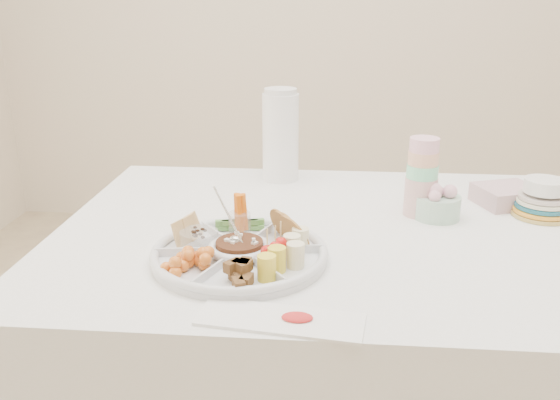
# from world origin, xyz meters

# --- Properties ---
(dining_table) EXTENTS (1.52, 1.02, 0.76)m
(dining_table) POSITION_xyz_m (0.00, 0.00, 0.38)
(dining_table) COLOR white
(dining_table) RESTS_ON floor
(party_tray) EXTENTS (0.43, 0.43, 0.04)m
(party_tray) POSITION_xyz_m (-0.28, -0.20, 0.78)
(party_tray) COLOR white
(party_tray) RESTS_ON dining_table
(bean_dip) EXTENTS (0.12, 0.12, 0.04)m
(bean_dip) POSITION_xyz_m (-0.28, -0.20, 0.79)
(bean_dip) COLOR #4E281B
(bean_dip) RESTS_ON party_tray
(tortillas) EXTENTS (0.12, 0.12, 0.06)m
(tortillas) POSITION_xyz_m (-0.18, -0.12, 0.80)
(tortillas) COLOR #935C29
(tortillas) RESTS_ON party_tray
(carrot_cucumber) EXTENTS (0.12, 0.12, 0.09)m
(carrot_cucumber) POSITION_xyz_m (-0.30, -0.08, 0.82)
(carrot_cucumber) COLOR orange
(carrot_cucumber) RESTS_ON party_tray
(pita_raisins) EXTENTS (0.14, 0.14, 0.07)m
(pita_raisins) POSITION_xyz_m (-0.40, -0.16, 0.80)
(pita_raisins) COLOR tan
(pita_raisins) RESTS_ON party_tray
(cherries) EXTENTS (0.13, 0.13, 0.05)m
(cherries) POSITION_xyz_m (-0.38, -0.28, 0.79)
(cherries) COLOR orange
(cherries) RESTS_ON party_tray
(granola_chunks) EXTENTS (0.11, 0.11, 0.04)m
(granola_chunks) POSITION_xyz_m (-0.26, -0.33, 0.79)
(granola_chunks) COLOR #522A16
(granola_chunks) RESTS_ON party_tray
(banana_tomato) EXTENTS (0.14, 0.14, 0.10)m
(banana_tomato) POSITION_xyz_m (-0.16, -0.25, 0.82)
(banana_tomato) COLOR #FFE18D
(banana_tomato) RESTS_ON party_tray
(cup_stack) EXTENTS (0.09, 0.09, 0.23)m
(cup_stack) POSITION_xyz_m (0.15, 0.12, 0.87)
(cup_stack) COLOR white
(cup_stack) RESTS_ON dining_table
(thermos) EXTENTS (0.13, 0.13, 0.29)m
(thermos) POSITION_xyz_m (-0.24, 0.40, 0.90)
(thermos) COLOR white
(thermos) RESTS_ON dining_table
(flower_bowl) EXTENTS (0.14, 0.14, 0.09)m
(flower_bowl) POSITION_xyz_m (0.19, 0.10, 0.80)
(flower_bowl) COLOR #B6E9D1
(flower_bowl) RESTS_ON dining_table
(napkin_stack) EXTENTS (0.19, 0.18, 0.05)m
(napkin_stack) POSITION_xyz_m (0.40, 0.22, 0.78)
(napkin_stack) COLOR #C7A0A7
(napkin_stack) RESTS_ON dining_table
(plate_stack) EXTENTS (0.16, 0.16, 0.09)m
(plate_stack) POSITION_xyz_m (0.47, 0.13, 0.81)
(plate_stack) COLOR #E6B355
(plate_stack) RESTS_ON dining_table
(placemat) EXTENTS (0.31, 0.14, 0.01)m
(placemat) POSITION_xyz_m (-0.17, -0.45, 0.76)
(placemat) COLOR white
(placemat) RESTS_ON dining_table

